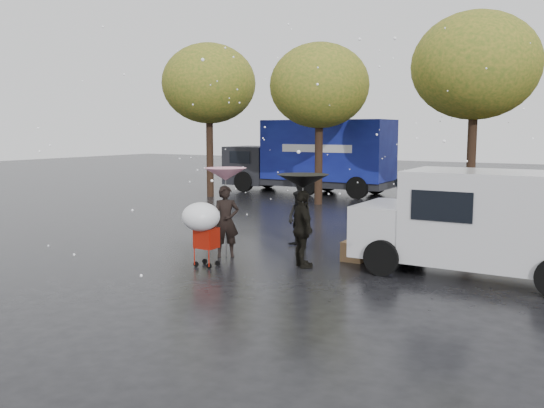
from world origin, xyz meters
The scene contains 14 objects.
ground centered at (0.00, 0.00, 0.00)m, with size 90.00×90.00×0.00m, color black.
person_pink centered at (-1.08, -0.04, 0.86)m, with size 0.63×0.41×1.72m, color black.
person_middle centered at (-0.09, 1.88, 0.74)m, with size 0.72×0.56×1.48m, color black.
person_black centered at (1.00, -0.06, 0.86)m, with size 1.01×0.42×1.72m, color black.
umbrella_pink centered at (-1.08, -0.04, 1.99)m, with size 1.00×1.00×2.14m.
umbrella_black centered at (1.00, -0.06, 1.92)m, with size 1.15×1.15×2.07m.
vendor_cart centered at (2.44, 1.53, 0.73)m, with size 1.52×0.80×1.27m.
shopping_cart centered at (-0.87, -1.24, 1.06)m, with size 0.84×0.84×1.46m.
white_van centered at (4.59, 1.12, 1.16)m, with size 4.91×2.18×2.20m.
blue_truck centered at (-5.64, 13.67, 1.76)m, with size 8.30×2.60×3.50m.
box_ground_near centered at (1.76, 1.06, 0.23)m, with size 0.51×0.41×0.46m, color olive.
box_ground_far centered at (1.95, 1.36, 0.19)m, with size 0.48×0.37×0.37m, color olive.
yellow_taxi centered at (3.61, 11.17, 0.66)m, with size 1.56×3.89×1.32m, color yellow.
tree_row centered at (-0.47, 10.00, 5.02)m, with size 21.60×4.40×7.12m.
Camera 1 is at (6.78, -11.19, 3.03)m, focal length 38.00 mm.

